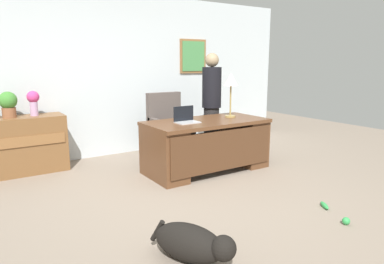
% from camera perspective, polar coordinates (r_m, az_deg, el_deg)
% --- Properties ---
extents(ground_plane, '(12.00, 12.00, 0.00)m').
position_cam_1_polar(ground_plane, '(4.17, 2.13, -10.86)').
color(ground_plane, gray).
extents(back_wall, '(7.00, 0.16, 2.70)m').
position_cam_1_polar(back_wall, '(6.18, -11.92, 9.03)').
color(back_wall, silver).
rests_on(back_wall, ground_plane).
extents(desk, '(1.78, 0.87, 0.75)m').
position_cam_1_polar(desk, '(5.11, 2.53, -1.90)').
color(desk, brown).
rests_on(desk, ground_plane).
extents(credenza, '(1.36, 0.50, 0.82)m').
position_cam_1_polar(credenza, '(5.55, -26.84, -2.04)').
color(credenza, brown).
rests_on(credenza, ground_plane).
extents(armchair, '(0.60, 0.59, 1.08)m').
position_cam_1_polar(armchair, '(5.82, -3.79, 0.49)').
color(armchair, '#564C47').
rests_on(armchair, ground_plane).
extents(person_standing, '(0.32, 0.32, 1.72)m').
position_cam_1_polar(person_standing, '(5.92, 3.20, 4.69)').
color(person_standing, '#262323').
rests_on(person_standing, ground_plane).
extents(dog_lying, '(0.54, 0.74, 0.30)m').
position_cam_1_polar(dog_lying, '(2.93, 0.09, -17.63)').
color(dog_lying, black).
rests_on(dog_lying, ground_plane).
extents(laptop, '(0.32, 0.22, 0.22)m').
position_cam_1_polar(laptop, '(4.88, -1.02, 2.21)').
color(laptop, '#B2B5BA').
rests_on(laptop, desk).
extents(desk_lamp, '(0.22, 0.22, 0.66)m').
position_cam_1_polar(desk_lamp, '(5.35, 6.35, 8.01)').
color(desk_lamp, '#9E8447').
rests_on(desk_lamp, desk).
extents(vase_with_flowers, '(0.17, 0.17, 0.36)m').
position_cam_1_polar(vase_with_flowers, '(5.49, -24.42, 4.65)').
color(vase_with_flowers, '#C099C4').
rests_on(vase_with_flowers, credenza).
extents(potted_plant, '(0.24, 0.24, 0.36)m').
position_cam_1_polar(potted_plant, '(5.45, -27.73, 4.15)').
color(potted_plant, brown).
rests_on(potted_plant, credenza).
extents(dog_toy_ball, '(0.08, 0.08, 0.08)m').
position_cam_1_polar(dog_toy_ball, '(3.87, 23.78, -13.11)').
color(dog_toy_ball, green).
rests_on(dog_toy_ball, ground_plane).
extents(dog_toy_bone, '(0.14, 0.19, 0.05)m').
position_cam_1_polar(dog_toy_bone, '(4.20, 20.75, -11.11)').
color(dog_toy_bone, green).
rests_on(dog_toy_bone, ground_plane).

